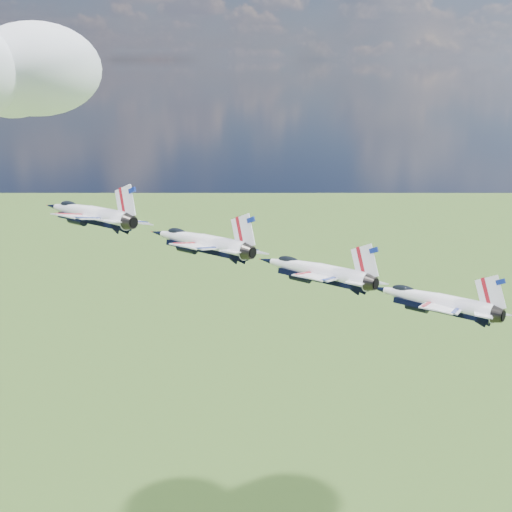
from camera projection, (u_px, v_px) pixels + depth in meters
jet_0 at (87, 213)px, 70.01m from camera, size 13.34×15.93×6.04m
jet_1 at (199, 242)px, 68.95m from camera, size 13.34×15.93×6.04m
jet_2 at (314, 271)px, 67.89m from camera, size 13.34×15.93×6.04m
jet_3 at (433, 301)px, 66.83m from camera, size 13.34×15.93×6.04m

